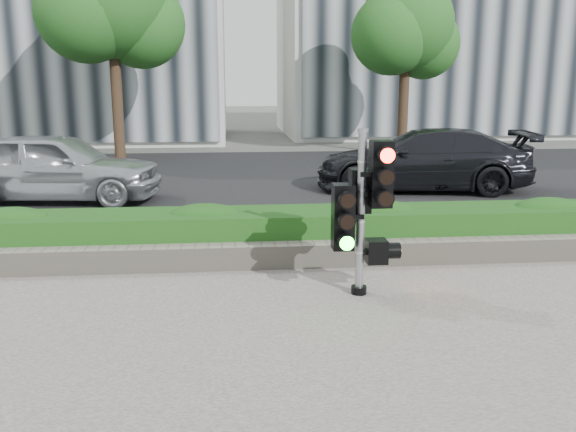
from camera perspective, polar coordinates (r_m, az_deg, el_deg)
The scene contains 11 objects.
ground at distance 7.03m, azimuth 1.45°, elevation -9.53°, with size 120.00×120.00×0.00m, color #51514C.
road at distance 16.70m, azimuth -2.63°, elevation 3.45°, with size 60.00×13.00×0.02m, color black.
curb at distance 9.99m, azimuth -0.69°, elevation -2.44°, with size 60.00×0.25×0.12m, color gray.
stone_wall at distance 8.75m, azimuth -0.02°, elevation -3.66°, with size 12.00×0.32×0.34m, color gray.
hedge at distance 9.33m, azimuth -0.39°, elevation -1.55°, with size 12.00×1.00×0.68m, color #327524.
building_right at distance 33.77m, azimuth 15.84°, elevation 17.78°, with size 18.00×10.00×12.00m, color #B7B7B2.
tree_left at distance 21.49m, azimuth -16.21°, elevation 18.48°, with size 4.61×4.03×7.34m.
tree_right at distance 22.97m, azimuth 10.95°, elevation 16.91°, with size 4.10×3.58×6.53m.
traffic_signal at distance 7.49m, azimuth 7.01°, elevation 1.09°, with size 0.71×0.51×2.06m.
car_silver at distance 14.41m, azimuth -20.89°, elevation 4.35°, with size 1.83×4.55×1.55m, color #B8BCC0.
car_dark at distance 15.26m, azimuth 12.47°, elevation 5.19°, with size 2.09×5.15×1.50m, color black.
Camera 1 is at (-0.79, -6.47, 2.64)m, focal length 38.00 mm.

